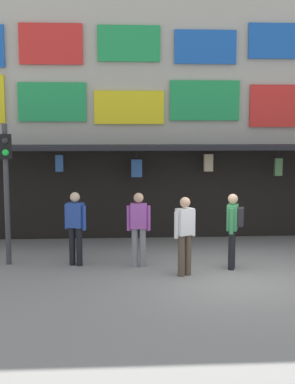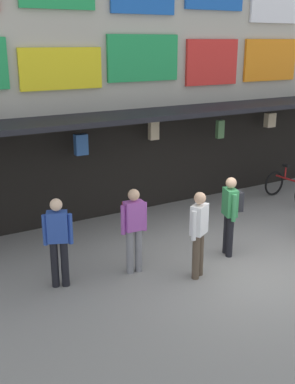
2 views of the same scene
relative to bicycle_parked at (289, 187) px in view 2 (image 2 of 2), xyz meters
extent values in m
plane|color=gray|center=(-3.81, -2.45, -0.39)|extent=(80.00, 80.00, 0.00)
cube|color=#B2AD9E|center=(-3.81, 2.15, 3.61)|extent=(18.00, 1.20, 8.00)
cube|color=black|center=(-3.81, 0.85, 2.21)|extent=(15.30, 1.40, 0.12)
cube|color=yellow|center=(-5.92, 1.50, 3.29)|extent=(1.93, 0.08, 0.91)
cube|color=green|center=(-3.81, 1.50, 3.48)|extent=(1.94, 0.08, 1.10)
cube|color=red|center=(-1.70, 1.50, 3.34)|extent=(1.66, 0.08, 1.18)
cube|color=orange|center=(0.40, 1.50, 3.36)|extent=(1.93, 0.08, 1.15)
cylinder|color=black|center=(-5.74, 1.00, 2.01)|extent=(0.02, 0.02, 0.27)
cube|color=#2D5693|center=(-5.74, 1.00, 1.64)|extent=(0.29, 0.17, 0.47)
cylinder|color=black|center=(-3.76, 1.09, 2.08)|extent=(0.02, 0.02, 0.14)
cube|color=tan|center=(-3.76, 1.09, 1.77)|extent=(0.24, 0.15, 0.47)
cylinder|color=black|center=(-1.89, 0.82, 2.03)|extent=(0.02, 0.02, 0.24)
cube|color=#477042|center=(-1.89, 0.82, 1.67)|extent=(0.20, 0.12, 0.47)
cylinder|color=black|center=(0.15, 1.07, 2.03)|extent=(0.02, 0.02, 0.24)
cube|color=tan|center=(0.15, 1.07, 1.71)|extent=(0.30, 0.18, 0.40)
cube|color=black|center=(-3.81, 1.53, 0.86)|extent=(15.30, 0.04, 2.50)
torus|color=black|center=(-0.01, 0.56, -0.03)|extent=(0.72, 0.07, 0.72)
cylinder|color=#B21E1E|center=(0.00, 0.01, 0.22)|extent=(0.06, 0.99, 0.05)
cylinder|color=#B21E1E|center=(0.00, 0.17, 0.39)|extent=(0.04, 0.04, 0.35)
cube|color=black|center=(0.00, 0.17, 0.58)|extent=(0.10, 0.20, 0.06)
cylinder|color=brown|center=(-4.78, -2.30, 0.05)|extent=(0.14, 0.14, 0.88)
cylinder|color=brown|center=(-4.94, -2.39, 0.05)|extent=(0.14, 0.14, 0.88)
cube|color=white|center=(-4.86, -2.35, 0.77)|extent=(0.42, 0.37, 0.56)
sphere|color=tan|center=(-4.86, -2.35, 1.18)|extent=(0.22, 0.22, 0.22)
cylinder|color=white|center=(-4.67, -2.24, 0.72)|extent=(0.09, 0.09, 0.56)
cylinder|color=white|center=(-5.05, -2.45, 0.72)|extent=(0.09, 0.09, 0.56)
cylinder|color=black|center=(-7.30, -1.34, 0.05)|extent=(0.14, 0.14, 0.88)
cylinder|color=black|center=(-7.14, -1.41, 0.05)|extent=(0.14, 0.14, 0.88)
cube|color=#28479E|center=(-7.22, -1.38, 0.77)|extent=(0.42, 0.34, 0.56)
sphere|color=beige|center=(-7.22, -1.38, 1.18)|extent=(0.22, 0.22, 0.22)
cylinder|color=#28479E|center=(-7.42, -1.29, 0.72)|extent=(0.09, 0.09, 0.56)
cylinder|color=#28479E|center=(-7.02, -1.46, 0.72)|extent=(0.09, 0.09, 0.56)
cylinder|color=gray|center=(-5.71, -1.58, 0.05)|extent=(0.14, 0.14, 0.88)
cylinder|color=gray|center=(-5.89, -1.57, 0.05)|extent=(0.14, 0.14, 0.88)
cube|color=#9E4CA8|center=(-5.80, -1.58, 0.77)|extent=(0.38, 0.25, 0.56)
sphere|color=tan|center=(-5.80, -1.58, 1.18)|extent=(0.22, 0.22, 0.22)
cylinder|color=#9E4CA8|center=(-5.58, -1.59, 0.72)|extent=(0.09, 0.09, 0.56)
cylinder|color=#9E4CA8|center=(-6.02, -1.56, 0.72)|extent=(0.09, 0.09, 0.56)
cube|color=maroon|center=(-5.79, -1.42, 0.79)|extent=(0.29, 0.18, 0.40)
cylinder|color=black|center=(-3.77, -1.97, 0.05)|extent=(0.14, 0.14, 0.88)
cylinder|color=black|center=(-3.71, -1.80, 0.05)|extent=(0.14, 0.14, 0.88)
cube|color=#388E51|center=(-3.74, -1.88, 0.77)|extent=(0.32, 0.41, 0.56)
sphere|color=tan|center=(-3.74, -1.88, 1.18)|extent=(0.22, 0.22, 0.22)
cylinder|color=#388E51|center=(-3.81, -2.09, 0.72)|extent=(0.09, 0.09, 0.56)
cylinder|color=#388E51|center=(-3.67, -1.67, 0.72)|extent=(0.09, 0.09, 0.56)
cube|color=#232328|center=(-3.59, -1.93, 0.79)|extent=(0.24, 0.32, 0.40)
camera|label=1|loc=(-6.28, -12.85, 2.70)|focal=47.93mm
camera|label=2|loc=(-9.74, -8.78, 3.86)|focal=43.94mm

